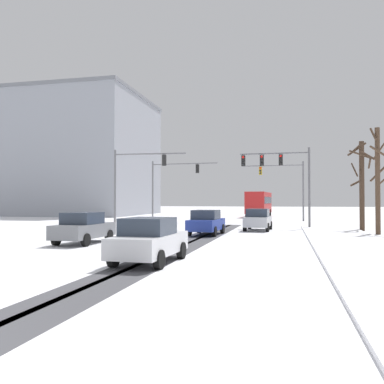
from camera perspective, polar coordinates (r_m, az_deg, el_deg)
The scene contains 15 objects.
wheel_track_left_lane at distance 21.09m, azimuth -1.75°, elevation -7.25°, with size 0.80×34.95×0.01m, color #4C4C51.
wheel_track_right_lane at distance 20.91m, azimuth 0.23°, elevation -7.30°, with size 1.16×34.95×0.01m, color #4C4C51.
sidewalk_kerb_right at distance 19.09m, azimuth 22.69°, elevation -7.63°, with size 4.00×34.95×0.12m, color white.
traffic_signal_near_left at distance 34.63m, azimuth -7.99°, elevation 2.47°, with size 6.15×0.59×6.50m.
traffic_signal_near_right at distance 34.32m, azimuth 12.19°, elevation 3.09°, with size 5.65×0.49×6.50m.
traffic_signal_far_right at distance 46.27m, azimuth 12.86°, elevation 1.60°, with size 6.65×0.38×6.50m.
traffic_signal_far_left at distance 43.77m, azimuth -2.96°, elevation 1.78°, with size 7.25×0.66×6.50m.
car_silver_lead at distance 31.17m, azimuth 9.13°, elevation -3.78°, with size 1.99×4.18×1.62m.
car_blue_second at distance 26.82m, azimuth 1.99°, elevation -4.21°, with size 1.97×4.17×1.62m.
car_grey_third at distance 22.14m, azimuth -14.79°, elevation -4.81°, with size 1.92×4.14×1.62m.
car_white_fourth at distance 14.87m, azimuth -5.93°, elevation -6.64°, with size 1.95×4.16×1.62m.
bus_oncoming at distance 58.27m, azimuth 9.29°, elevation -1.41°, with size 3.07×11.11×3.38m.
bare_tree_sidewalk_mid at distance 29.79m, azimuth 24.39°, elevation 1.84°, with size 1.73×1.75×7.07m.
bare_tree_sidewalk_far at distance 32.84m, azimuth 22.43°, elevation 1.37°, with size 1.87×1.96×6.66m.
office_building_far_left_block at distance 69.12m, azimuth -16.08°, elevation 4.75°, with size 23.26×20.64×18.65m.
Camera 1 is at (6.12, -4.40, 2.23)m, focal length 38.50 mm.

